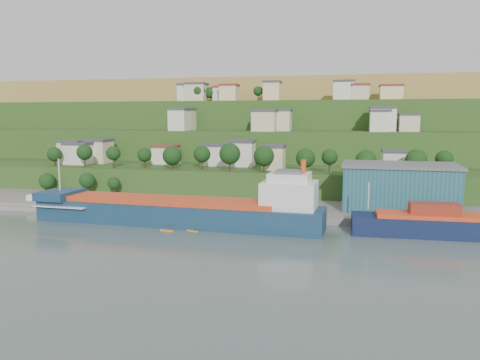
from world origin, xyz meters
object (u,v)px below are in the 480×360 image
(caravan, at_px, (36,199))
(kayak_orange, at_px, (167,230))
(cargo_ship_near, at_px, (186,212))
(warehouse, at_px, (399,186))

(caravan, bearing_deg, kayak_orange, -34.71)
(cargo_ship_near, bearing_deg, caravan, 168.83)
(warehouse, relative_size, kayak_orange, 8.82)
(warehouse, bearing_deg, cargo_ship_near, -155.16)
(warehouse, bearing_deg, kayak_orange, -149.34)
(warehouse, xyz_separation_m, caravan, (-108.29, -10.13, -5.97))
(kayak_orange, bearing_deg, warehouse, 40.10)
(cargo_ship_near, distance_m, warehouse, 59.69)
(warehouse, distance_m, kayak_orange, 65.29)
(cargo_ship_near, height_order, caravan, cargo_ship_near)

